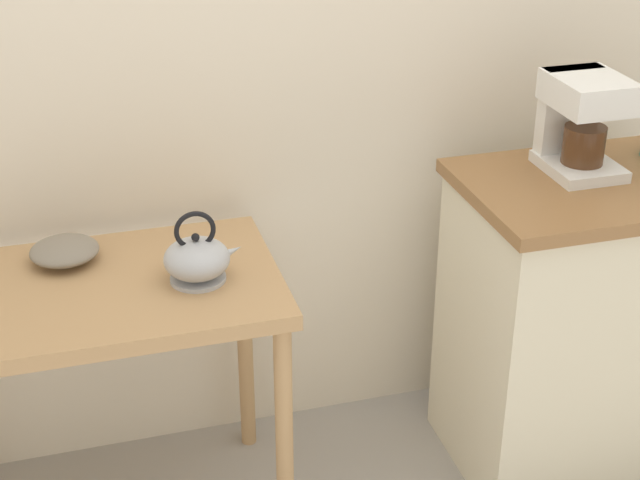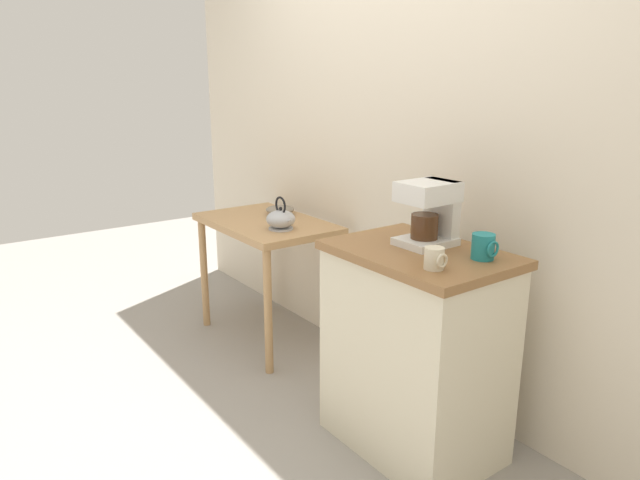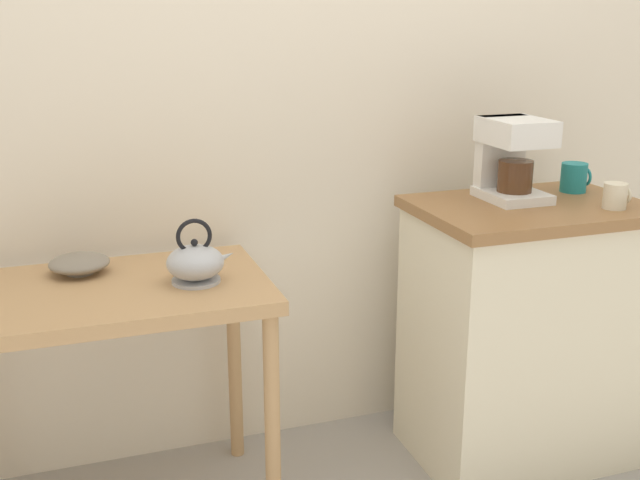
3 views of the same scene
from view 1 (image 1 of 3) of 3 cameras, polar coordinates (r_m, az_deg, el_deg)
The scene contains 6 objects.
ground_plane at distance 2.87m, azimuth 3.90°, elevation -13.93°, with size 8.00×8.00×0.00m, color gray.
wooden_table at distance 2.42m, azimuth -12.61°, elevation -4.71°, with size 0.86×0.54×0.74m.
kitchen_counter at distance 2.82m, azimuth 15.23°, elevation -4.73°, with size 0.72×0.51×0.88m.
bowl_stoneware at distance 2.48m, azimuth -14.87°, elevation -0.63°, with size 0.17×0.17×0.05m.
teakettle at distance 2.32m, azimuth -7.24°, elevation -1.10°, with size 0.19×0.16×0.18m.
coffee_maker at distance 2.62m, azimuth 15.14°, elevation 6.96°, with size 0.18×0.22×0.26m.
Camera 1 is at (-0.78, -2.02, 1.88)m, focal length 54.13 mm.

